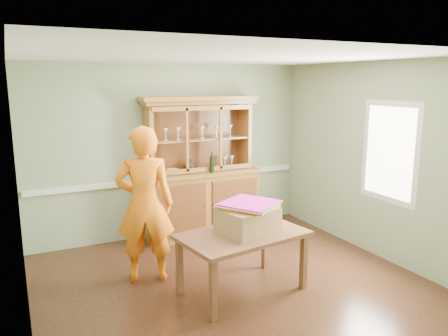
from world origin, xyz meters
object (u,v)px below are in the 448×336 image
china_hutch (201,187)px  cardboard_box (248,220)px  dining_table (243,240)px  person (145,205)px

china_hutch → cardboard_box: bearing=-98.1°
dining_table → china_hutch: bearing=71.7°
dining_table → cardboard_box: (0.07, -0.00, 0.23)m
dining_table → cardboard_box: 0.24m
china_hutch → cardboard_box: 2.06m
cardboard_box → dining_table: bearing=178.9°
china_hutch → person: (-1.26, -1.23, 0.19)m
dining_table → person: 1.26m
cardboard_box → person: person is taller
china_hutch → cardboard_box: china_hutch is taller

